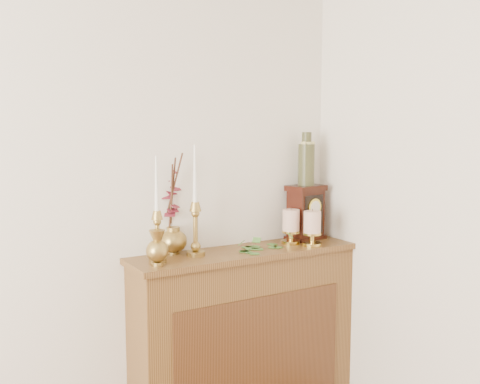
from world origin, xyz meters
TOP-DOWN VIEW (x-y plane):
  - console_shelf at (1.40, 2.10)m, footprint 1.24×0.34m
  - candlestick_left at (0.91, 2.08)m, footprint 0.08×0.08m
  - candlestick_center at (1.12, 2.11)m, footprint 0.09×0.09m
  - bud_vase at (0.88, 2.02)m, footprint 0.10×0.10m
  - ginger_jar at (1.05, 2.25)m, footprint 0.21×0.22m
  - pillar_candle_left at (1.69, 2.10)m, footprint 0.10×0.10m
  - pillar_candle_right at (1.75, 2.00)m, footprint 0.10×0.10m
  - ivy_garland at (1.51, 2.06)m, footprint 0.40×0.17m
  - mantel_clock at (1.84, 2.16)m, footprint 0.22×0.17m
  - ceramic_vase at (1.84, 2.17)m, footprint 0.09×0.09m

SIDE VIEW (x-z plane):
  - console_shelf at x=1.40m, z-range -0.03..0.90m
  - ivy_garland at x=1.51m, z-range 0.90..0.98m
  - bud_vase at x=0.88m, z-range 0.93..1.10m
  - pillar_candle_left at x=1.69m, z-range 0.93..1.13m
  - pillar_candle_right at x=1.75m, z-range 0.93..1.13m
  - mantel_clock at x=1.84m, z-range 0.93..1.23m
  - candlestick_left at x=0.91m, z-range 0.84..1.34m
  - candlestick_center at x=1.12m, z-range 0.84..1.38m
  - ginger_jar at x=1.05m, z-range 0.90..1.41m
  - ceramic_vase at x=1.84m, z-range 1.22..1.52m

